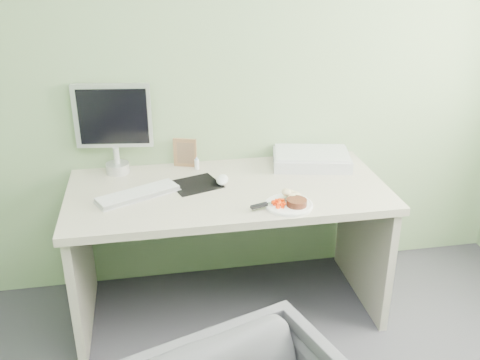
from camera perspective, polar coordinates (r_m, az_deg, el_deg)
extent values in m
plane|color=gray|center=(2.85, -2.62, 13.74)|extent=(3.50, 0.00, 3.50)
cube|color=#BBAD9C|center=(2.70, -1.29, -1.21)|extent=(1.60, 0.75, 0.04)
cube|color=#A59D8D|center=(2.88, -16.54, -8.90)|extent=(0.04, 0.70, 0.69)
cube|color=#A59D8D|center=(3.07, 13.04, -6.27)|extent=(0.04, 0.70, 0.69)
cylinder|color=white|center=(2.51, 5.23, -2.67)|extent=(0.23, 0.23, 0.01)
cylinder|color=black|center=(2.49, 6.07, -2.40)|extent=(0.12, 0.12, 0.03)
ellipsoid|color=#A2884E|center=(2.54, 5.43, -1.47)|extent=(0.11, 0.09, 0.06)
cube|color=#F13205|center=(2.48, 4.24, -2.38)|extent=(0.06, 0.06, 0.04)
cube|color=silver|center=(2.51, 4.30, -2.24)|extent=(0.13, 0.06, 0.01)
cube|color=black|center=(2.46, 2.06, -2.75)|extent=(0.09, 0.05, 0.02)
cube|color=black|center=(2.73, -4.75, -0.47)|extent=(0.29, 0.27, 0.00)
cube|color=white|center=(2.64, -10.82, -1.43)|extent=(0.41, 0.28, 0.02)
ellipsoid|color=white|center=(2.73, -1.90, 0.03)|extent=(0.08, 0.12, 0.04)
cube|color=#956345|center=(2.93, -5.88, 2.92)|extent=(0.13, 0.06, 0.16)
cylinder|color=white|center=(2.91, -4.62, 1.68)|extent=(0.03, 0.03, 0.05)
cone|color=#8BAEDF|center=(2.89, -4.65, 2.35)|extent=(0.02, 0.02, 0.02)
cube|color=silver|center=(2.98, 7.60, 2.19)|extent=(0.47, 0.36, 0.06)
cylinder|color=silver|center=(2.93, -12.91, 1.27)|extent=(0.12, 0.12, 0.05)
cylinder|color=silver|center=(2.90, -13.04, 2.55)|extent=(0.03, 0.03, 0.09)
cube|color=silver|center=(2.85, -13.43, 6.67)|extent=(0.40, 0.09, 0.34)
cube|color=black|center=(2.83, -13.44, 6.55)|extent=(0.35, 0.05, 0.29)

